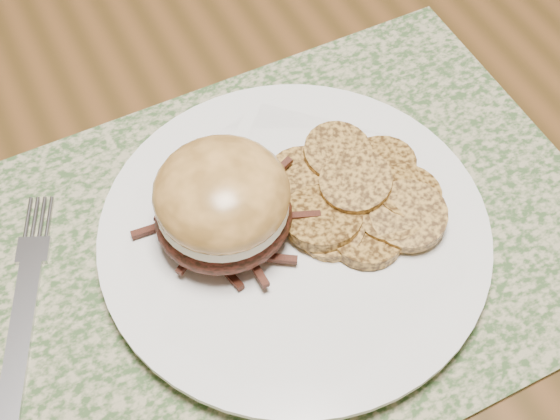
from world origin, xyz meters
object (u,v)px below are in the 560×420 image
object	(u,v)px
pork_sandwich	(222,203)
fork	(24,311)
dinner_plate	(294,235)
dining_table	(176,85)

from	to	relation	value
pork_sandwich	fork	size ratio (longest dim) A/B	0.54
dinner_plate	pork_sandwich	xyz separation A→B (m)	(-0.04, 0.02, 0.04)
dinner_plate	pork_sandwich	world-z (taller)	pork_sandwich
dining_table	fork	size ratio (longest dim) A/B	8.30
dining_table	pork_sandwich	bearing A→B (deg)	-101.44
dining_table	pork_sandwich	distance (m)	0.28
dining_table	pork_sandwich	world-z (taller)	pork_sandwich
dining_table	dinner_plate	bearing A→B (deg)	-90.83
dinner_plate	pork_sandwich	size ratio (longest dim) A/B	2.67
dinner_plate	fork	world-z (taller)	dinner_plate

